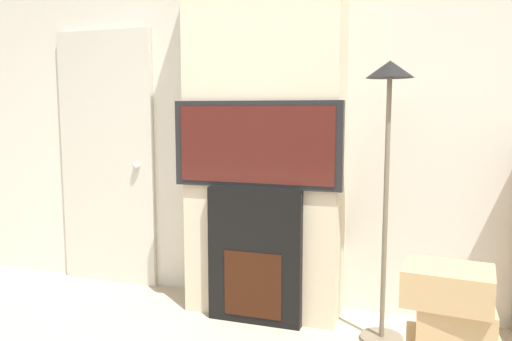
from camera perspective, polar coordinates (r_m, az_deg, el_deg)
wall_back at (r=3.64m, az=2.13°, el=5.86°), size 6.00×0.06×2.70m
chimney_breast at (r=3.42m, az=1.06°, el=5.80°), size 1.06×0.40×2.70m
fireplace at (r=3.37m, az=-0.01°, el=-9.70°), size 0.64×0.15×0.91m
television at (r=3.24m, az=-0.02°, el=2.98°), size 1.13×0.07×0.57m
floor_lamp at (r=3.05m, az=14.85°, el=4.15°), size 0.28×0.28×1.70m
box_stack at (r=2.70m, az=21.44°, el=-17.49°), size 0.48×0.37×0.68m
entry_door at (r=4.22m, az=-16.68°, el=1.25°), size 0.85×0.09×2.04m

